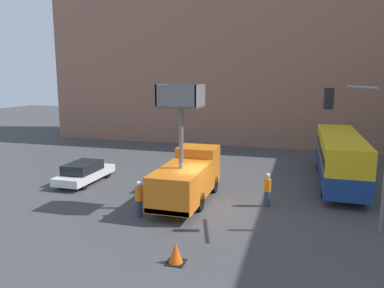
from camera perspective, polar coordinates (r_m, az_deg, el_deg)
The scene contains 9 objects.
ground_plane at distance 19.90m, azimuth 1.91°, elevation -10.00°, with size 120.00×120.00×0.00m, color #424244.
building_backdrop_far at distance 42.03m, azimuth 10.23°, elevation 12.65°, with size 44.00×10.00×17.63m.
utility_truck at distance 20.67m, azimuth -0.65°, elevation -4.75°, with size 2.29×6.63×6.50m.
city_bus at distance 26.11m, azimuth 21.57°, elevation -1.55°, with size 2.44×11.15×3.20m.
traffic_light_pole at distance 17.75m, azimuth 25.29°, elevation 1.40°, with size 2.90×2.64×6.72m.
road_worker_near_truck at distance 18.91m, azimuth -8.10°, elevation -8.27°, with size 0.38×0.38×1.82m.
road_worker_directing at distance 20.54m, azimuth 11.41°, elevation -6.84°, with size 0.38×0.38×1.84m.
traffic_cone_near_truck at distance 14.53m, azimuth -2.49°, elevation -16.31°, with size 0.70×0.70×0.80m.
parked_car_curbside at distance 25.63m, azimuth -16.10°, elevation -4.13°, with size 1.88×4.75×1.38m.
Camera 1 is at (4.61, -18.11, 6.85)m, focal length 35.00 mm.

